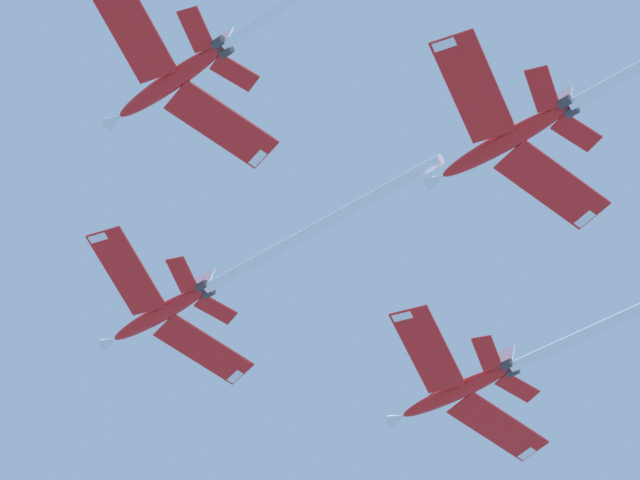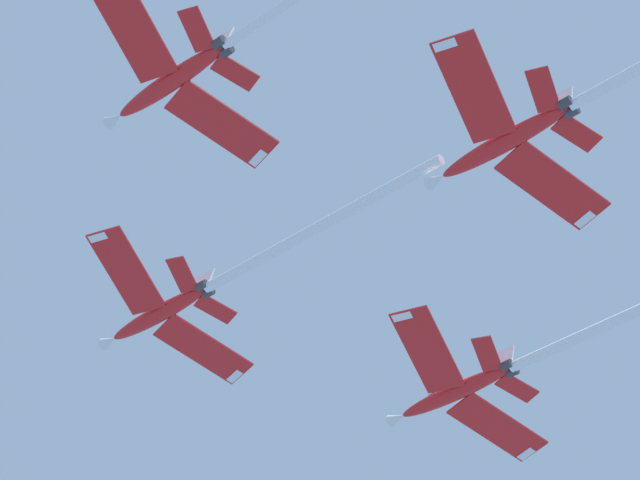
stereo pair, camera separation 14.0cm
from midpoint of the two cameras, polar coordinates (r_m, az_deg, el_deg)
name	(u,v)px [view 1 (the left image)]	position (r m, az deg, el deg)	size (l,w,h in m)	color
jet_lead	(208,287)	(126.38, -4.50, -1.91)	(26.29, 32.33, 10.65)	red
jet_left_wing	(223,46)	(110.67, -3.87, 7.80)	(29.28, 35.88, 12.76)	red
jet_right_wing	(523,362)	(124.16, 8.18, -4.87)	(28.14, 34.72, 11.40)	red
jet_slot	(577,101)	(108.30, 10.34, 5.51)	(28.09, 34.64, 11.14)	red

